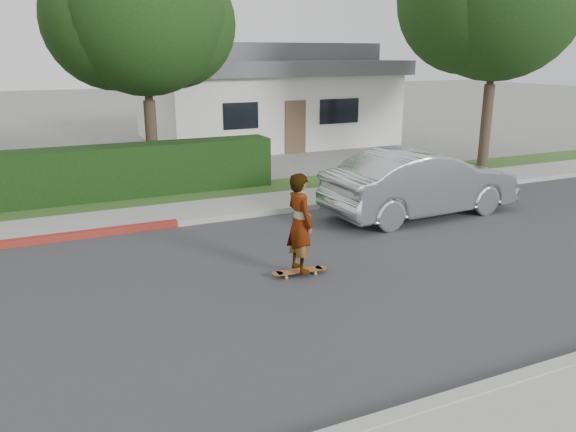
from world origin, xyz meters
The scene contains 10 objects.
ground centered at (0.00, 0.00, 0.00)m, with size 120.00×120.00×0.00m, color slate.
road centered at (0.00, 0.00, 0.01)m, with size 60.00×8.00×0.01m, color #2D2D30.
curb_far centered at (0.00, 4.10, 0.07)m, with size 60.00×0.20×0.15m, color #9E9E99.
sidewalk_far centered at (0.00, 5.00, 0.06)m, with size 60.00×1.60×0.12m, color gray.
planting_strip centered at (0.00, 6.60, 0.05)m, with size 60.00×1.60×0.10m, color #2D4C1E.
tree_center centered at (1.49, 9.19, 4.90)m, with size 5.66×4.84×7.44m.
house centered at (8.00, 16.00, 2.10)m, with size 10.60×8.60×4.30m.
skateboard centered at (2.29, 0.18, 0.09)m, with size 1.07×0.30×0.10m.
skateboarder centered at (2.29, 0.18, 1.01)m, with size 0.66×0.43×1.80m, color white.
car_silver centered at (6.75, 2.52, 0.82)m, with size 1.74×5.00×1.65m, color #A8AAAF.
Camera 1 is at (-1.86, -8.36, 3.89)m, focal length 35.00 mm.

